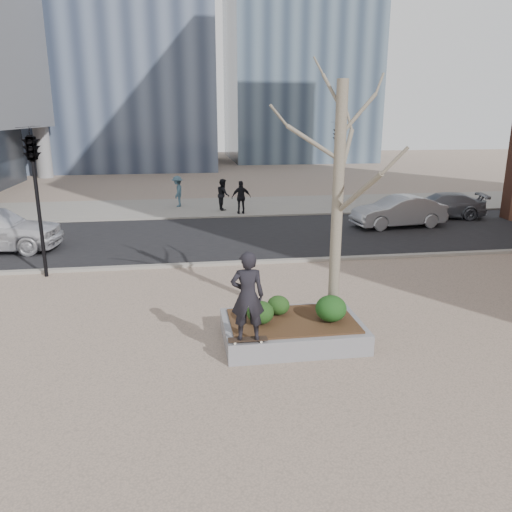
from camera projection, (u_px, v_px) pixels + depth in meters
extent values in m
plane|color=tan|center=(247.00, 343.00, 10.85)|extent=(120.00, 120.00, 0.00)
cube|color=black|center=(215.00, 237.00, 20.37)|extent=(60.00, 8.00, 0.02)
cube|color=gray|center=(206.00, 207.00, 27.03)|extent=(60.00, 6.00, 0.02)
cube|color=gray|center=(292.00, 331.00, 10.93)|extent=(3.00, 2.00, 0.45)
cube|color=#382314|center=(292.00, 321.00, 10.87)|extent=(2.70, 1.70, 0.04)
ellipsoid|color=#123913|center=(260.00, 313.00, 10.61)|extent=(0.58, 0.58, 0.49)
ellipsoid|color=#113613|center=(278.00, 305.00, 11.11)|extent=(0.51, 0.51, 0.43)
ellipsoid|color=#133C13|center=(331.00, 308.00, 10.73)|extent=(0.67, 0.67, 0.57)
imported|color=black|center=(248.00, 296.00, 9.61)|extent=(0.69, 0.48, 1.79)
imported|color=#A1A4A9|center=(399.00, 212.00, 22.05)|extent=(4.24, 1.83, 1.36)
imported|color=slate|center=(441.00, 205.00, 24.12)|extent=(4.36, 2.54, 1.19)
imported|color=black|center=(223.00, 194.00, 25.98)|extent=(0.67, 0.83, 1.62)
imported|color=#3D5B6E|center=(178.00, 191.00, 26.90)|extent=(0.74, 1.14, 1.66)
imported|color=black|center=(241.00, 197.00, 24.93)|extent=(0.97, 0.42, 1.65)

